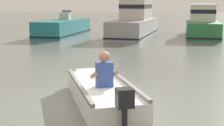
{
  "coord_description": "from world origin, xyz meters",
  "views": [
    {
      "loc": [
        1.79,
        -6.77,
        2.21
      ],
      "look_at": [
        0.17,
        2.13,
        0.55
      ],
      "focal_mm": 54.61,
      "sensor_mm": 36.0,
      "label": 1
    }
  ],
  "objects_px": {
    "rowboat_with_person": "(102,93)",
    "moored_boat_teal": "(63,28)",
    "moored_boat_green": "(202,24)",
    "moored_boat_grey": "(135,22)"
  },
  "relations": [
    {
      "from": "rowboat_with_person",
      "to": "moored_boat_green",
      "type": "relative_size",
      "value": 0.64
    },
    {
      "from": "rowboat_with_person",
      "to": "moored_boat_green",
      "type": "bearing_deg",
      "value": 77.96
    },
    {
      "from": "moored_boat_green",
      "to": "rowboat_with_person",
      "type": "bearing_deg",
      "value": -102.04
    },
    {
      "from": "moored_boat_grey",
      "to": "moored_boat_green",
      "type": "distance_m",
      "value": 4.2
    },
    {
      "from": "moored_boat_grey",
      "to": "moored_boat_teal",
      "type": "bearing_deg",
      "value": -173.48
    },
    {
      "from": "moored_boat_green",
      "to": "moored_boat_grey",
      "type": "bearing_deg",
      "value": -171.23
    },
    {
      "from": "rowboat_with_person",
      "to": "moored_boat_teal",
      "type": "xyz_separation_m",
      "value": [
        -5.47,
        13.82,
        0.24
      ]
    },
    {
      "from": "moored_boat_teal",
      "to": "moored_boat_green",
      "type": "bearing_deg",
      "value": 7.6
    },
    {
      "from": "moored_boat_grey",
      "to": "rowboat_with_person",
      "type": "bearing_deg",
      "value": -86.17
    },
    {
      "from": "rowboat_with_person",
      "to": "moored_boat_grey",
      "type": "height_order",
      "value": "moored_boat_grey"
    }
  ]
}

